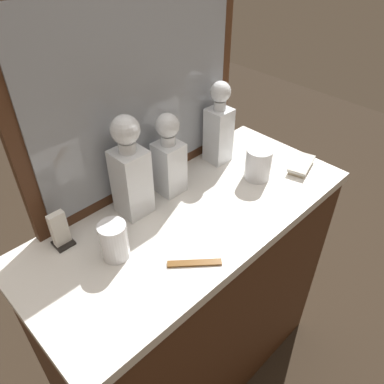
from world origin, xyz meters
TOP-DOWN VIEW (x-y plane):
  - ground_plane at (0.00, 0.00)m, footprint 6.00×6.00m
  - dresser at (0.00, 0.00)m, footprint 1.06×0.47m
  - dresser_mirror at (0.00, 0.22)m, footprint 0.77×0.03m
  - crystal_decanter_front at (-0.11, 0.13)m, footprint 0.09×0.09m
  - crystal_decanter_center at (0.03, 0.13)m, footprint 0.08×0.08m
  - crystal_decanter_left at (0.27, 0.14)m, footprint 0.08×0.08m
  - crystal_tumbler_far_left at (-0.26, 0.02)m, footprint 0.07×0.07m
  - crystal_tumbler_far_right at (0.28, -0.02)m, footprint 0.09×0.09m
  - silver_brush_front at (0.43, -0.10)m, footprint 0.14×0.10m
  - tortoiseshell_comb at (-0.14, -0.15)m, footprint 0.12×0.11m
  - napkin_holder at (-0.34, 0.16)m, footprint 0.05×0.05m

SIDE VIEW (x-z plane):
  - ground_plane at x=0.00m, z-range 0.00..0.00m
  - dresser at x=0.00m, z-range 0.00..0.90m
  - tortoiseshell_comb at x=-0.14m, z-range 0.90..0.91m
  - silver_brush_front at x=0.43m, z-range 0.90..0.93m
  - napkin_holder at x=-0.34m, z-range 0.90..1.01m
  - crystal_tumbler_far_left at x=-0.26m, z-range 0.90..1.01m
  - crystal_tumbler_far_right at x=0.28m, z-range 0.90..1.01m
  - crystal_decanter_center at x=0.03m, z-range 0.88..1.15m
  - crystal_decanter_left at x=0.27m, z-range 0.88..1.17m
  - crystal_decanter_front at x=-0.11m, z-range 0.87..1.19m
  - dresser_mirror at x=0.00m, z-range 0.90..1.54m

